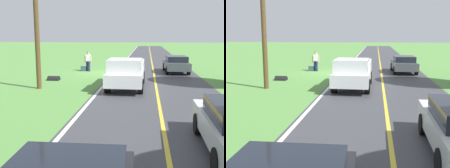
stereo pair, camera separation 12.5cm
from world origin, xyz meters
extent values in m
plane|color=#568E42|center=(0.00, 0.00, 0.00)|extent=(200.00, 200.00, 0.00)
cube|color=#3D3D42|center=(-4.14, 0.00, 0.00)|extent=(6.90, 120.00, 0.00)
cube|color=silver|center=(-0.87, 0.00, 0.01)|extent=(0.16, 117.60, 0.00)
cube|color=gold|center=(-4.14, 0.00, 0.01)|extent=(0.14, 117.60, 0.00)
cylinder|color=navy|center=(1.46, -0.96, 0.44)|extent=(0.18, 0.18, 0.88)
cylinder|color=navy|center=(1.69, -1.18, 0.44)|extent=(0.18, 0.18, 0.88)
cube|color=white|center=(1.57, -1.07, 1.17)|extent=(0.41, 0.28, 0.58)
sphere|color=tan|center=(1.57, -1.07, 1.57)|extent=(0.23, 0.23, 0.23)
sphere|color=#4C564C|center=(1.57, -1.07, 1.65)|extent=(0.20, 0.20, 0.20)
cube|color=black|center=(1.59, -1.27, 1.20)|extent=(0.33, 0.22, 0.44)
cylinder|color=tan|center=(1.31, -1.06, 1.06)|extent=(0.10, 0.10, 0.58)
cylinder|color=tan|center=(1.83, -1.03, 1.06)|extent=(0.10, 0.10, 0.58)
cube|color=#384C56|center=(1.99, -1.00, 0.22)|extent=(0.47, 0.23, 0.44)
cube|color=silver|center=(-2.35, 6.32, 0.75)|extent=(2.06, 5.42, 0.70)
cube|color=silver|center=(-2.33, 7.50, 1.46)|extent=(1.87, 2.18, 0.72)
cube|color=black|center=(-2.33, 7.50, 1.53)|extent=(1.70, 1.32, 0.43)
cube|color=silver|center=(-3.30, 5.25, 1.33)|extent=(0.14, 3.02, 0.45)
cube|color=silver|center=(-1.42, 5.22, 1.33)|extent=(0.14, 3.02, 0.45)
cube|color=silver|center=(-2.38, 3.72, 1.33)|extent=(1.84, 0.12, 0.45)
cylinder|color=black|center=(-3.23, 8.08, 0.40)|extent=(0.31, 0.80, 0.80)
cylinder|color=black|center=(-1.43, 8.05, 0.40)|extent=(0.31, 0.80, 0.80)
cylinder|color=black|center=(-3.26, 4.78, 0.40)|extent=(0.31, 0.80, 0.80)
cylinder|color=black|center=(-1.46, 4.76, 0.40)|extent=(0.31, 0.80, 0.80)
cylinder|color=black|center=(-5.21, 14.14, 0.33)|extent=(0.25, 0.66, 0.66)
cylinder|color=black|center=(-5.17, 16.93, 0.33)|extent=(0.25, 0.66, 0.66)
cube|color=#4C5156|center=(-6.01, -1.13, 0.64)|extent=(1.96, 4.45, 0.62)
cube|color=black|center=(-6.01, -0.93, 1.18)|extent=(1.69, 2.42, 0.46)
cylinder|color=black|center=(-5.12, -2.51, 0.33)|extent=(0.26, 0.67, 0.66)
cylinder|color=black|center=(-6.81, -2.56, 0.33)|extent=(0.26, 0.67, 0.66)
cylinder|color=black|center=(-5.20, 0.29, 0.33)|extent=(0.26, 0.67, 0.66)
cylinder|color=black|center=(-6.89, 0.24, 0.33)|extent=(0.26, 0.67, 0.66)
cylinder|color=brown|center=(2.77, 7.33, 3.87)|extent=(0.28, 0.28, 7.73)
cylinder|color=black|center=(2.94, 4.22, 0.00)|extent=(0.80, 0.60, 0.60)
camera|label=1|loc=(-3.52, 23.02, 3.13)|focal=44.89mm
camera|label=2|loc=(-3.65, 23.00, 3.13)|focal=44.89mm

